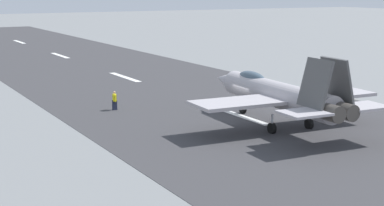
{
  "coord_description": "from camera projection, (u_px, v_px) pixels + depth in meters",
  "views": [
    {
      "loc": [
        -37.82,
        25.83,
        10.1
      ],
      "look_at": [
        -2.74,
        6.21,
        2.2
      ],
      "focal_mm": 55.09,
      "sensor_mm": 36.0,
      "label": 1
    }
  ],
  "objects": [
    {
      "name": "marker_cone_far",
      "position": [
        249.0,
        74.0,
        68.42
      ],
      "size": [
        0.44,
        0.44,
        0.55
      ],
      "primitive_type": "cone",
      "color": "orange",
      "rests_on": "ground"
    },
    {
      "name": "runway_strip",
      "position": [
        244.0,
        117.0,
        46.69
      ],
      "size": [
        240.0,
        26.0,
        0.02
      ],
      "color": "#38373A",
      "rests_on": "ground"
    },
    {
      "name": "crew_person",
      "position": [
        115.0,
        101.0,
        49.2
      ],
      "size": [
        0.69,
        0.36,
        1.62
      ],
      "color": "#1E2338",
      "rests_on": "ground"
    },
    {
      "name": "fighter_jet",
      "position": [
        277.0,
        94.0,
        43.28
      ],
      "size": [
        17.31,
        14.35,
        5.63
      ],
      "color": "#ABA5AA",
      "rests_on": "ground"
    },
    {
      "name": "ground_plane",
      "position": [
        243.0,
        117.0,
        46.7
      ],
      "size": [
        400.0,
        400.0,
        0.0
      ],
      "primitive_type": "plane",
      "color": "slate"
    },
    {
      "name": "marker_cone_mid",
      "position": [
        352.0,
        96.0,
        54.2
      ],
      "size": [
        0.44,
        0.44,
        0.55
      ],
      "primitive_type": "cone",
      "color": "orange",
      "rests_on": "ground"
    }
  ]
}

